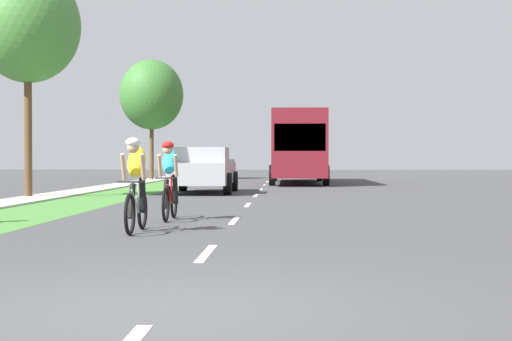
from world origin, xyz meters
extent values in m
plane|color=#424244|center=(0.00, 20.00, 0.00)|extent=(120.00, 120.00, 0.00)
cube|color=#478438|center=(-4.77, 20.00, 0.00)|extent=(2.35, 70.00, 0.01)
cube|color=#B2ADA3|center=(-6.65, 20.00, 0.00)|extent=(1.40, 70.00, 0.10)
cube|color=white|center=(0.00, 3.64, 0.00)|extent=(0.12, 1.80, 0.01)
cube|color=white|center=(0.00, 8.73, 0.00)|extent=(0.12, 1.80, 0.01)
cube|color=white|center=(0.00, 13.82, 0.00)|extent=(0.12, 1.80, 0.01)
cube|color=white|center=(0.00, 18.91, 0.00)|extent=(0.12, 1.80, 0.01)
cube|color=white|center=(0.00, 24.00, 0.00)|extent=(0.12, 1.80, 0.01)
cube|color=white|center=(0.00, 29.09, 0.00)|extent=(0.12, 1.80, 0.01)
cube|color=white|center=(0.00, 34.18, 0.00)|extent=(0.12, 1.80, 0.01)
cube|color=white|center=(0.00, 39.27, 0.00)|extent=(0.12, 1.80, 0.01)
cube|color=white|center=(0.00, 44.36, 0.00)|extent=(0.12, 1.80, 0.01)
cube|color=white|center=(0.00, 49.45, 0.00)|extent=(0.12, 1.80, 0.01)
torus|color=black|center=(-1.47, 6.87, 0.34)|extent=(0.06, 0.68, 0.68)
torus|color=black|center=(-1.47, 5.83, 0.34)|extent=(0.06, 0.68, 0.68)
cylinder|color=#A5A8AD|center=(-1.47, 6.25, 0.52)|extent=(0.04, 0.59, 0.43)
cylinder|color=#A5A8AD|center=(-1.47, 6.53, 0.62)|extent=(0.04, 0.04, 0.55)
cylinder|color=#A5A8AD|center=(-1.47, 6.30, 0.85)|extent=(0.03, 0.55, 0.03)
cylinder|color=black|center=(-1.47, 5.85, 0.86)|extent=(0.42, 0.02, 0.02)
ellipsoid|color=yellow|center=(-1.47, 6.37, 1.18)|extent=(0.30, 0.54, 0.63)
sphere|color=tan|center=(-1.47, 6.09, 1.42)|extent=(0.20, 0.20, 0.20)
ellipsoid|color=white|center=(-1.47, 6.09, 1.50)|extent=(0.24, 0.28, 0.16)
cylinder|color=tan|center=(-1.63, 6.09, 1.10)|extent=(0.07, 0.26, 0.45)
cylinder|color=tan|center=(-1.31, 6.09, 1.10)|extent=(0.07, 0.26, 0.45)
cylinder|color=black|center=(-1.57, 6.45, 0.52)|extent=(0.10, 0.30, 0.60)
cylinder|color=black|center=(-1.37, 6.40, 0.62)|extent=(0.10, 0.25, 0.61)
torus|color=black|center=(-1.30, 9.36, 0.34)|extent=(0.06, 0.68, 0.68)
torus|color=black|center=(-1.30, 8.32, 0.34)|extent=(0.06, 0.68, 0.68)
cylinder|color=red|center=(-1.30, 8.74, 0.52)|extent=(0.04, 0.59, 0.43)
cylinder|color=red|center=(-1.30, 9.02, 0.62)|extent=(0.04, 0.04, 0.55)
cylinder|color=red|center=(-1.30, 8.79, 0.85)|extent=(0.03, 0.55, 0.03)
cylinder|color=black|center=(-1.30, 8.34, 0.86)|extent=(0.42, 0.02, 0.02)
ellipsoid|color=#26A5CC|center=(-1.30, 8.86, 1.18)|extent=(0.30, 0.54, 0.63)
sphere|color=tan|center=(-1.30, 8.58, 1.42)|extent=(0.20, 0.20, 0.20)
ellipsoid|color=red|center=(-1.30, 8.58, 1.50)|extent=(0.24, 0.28, 0.16)
cylinder|color=tan|center=(-1.46, 8.58, 1.10)|extent=(0.07, 0.26, 0.45)
cylinder|color=tan|center=(-1.14, 8.58, 1.10)|extent=(0.07, 0.26, 0.45)
cylinder|color=black|center=(-1.40, 8.94, 0.52)|extent=(0.10, 0.30, 0.60)
cylinder|color=black|center=(-1.20, 8.89, 0.62)|extent=(0.10, 0.25, 0.61)
cube|color=#A5A8AD|center=(-1.95, 20.82, 0.72)|extent=(1.96, 5.10, 0.76)
cube|color=#A5A8AD|center=(-1.95, 20.05, 1.32)|extent=(1.80, 1.78, 0.64)
cube|color=#1E2833|center=(-1.95, 19.34, 1.30)|extent=(1.67, 0.08, 0.52)
cube|color=#A5A8AD|center=(-2.86, 21.84, 1.02)|extent=(0.08, 2.80, 0.40)
cube|color=#A5A8AD|center=(-1.05, 21.84, 1.02)|extent=(0.08, 2.80, 0.40)
cube|color=#A5A8AD|center=(-1.95, 23.33, 1.02)|extent=(1.80, 0.08, 0.40)
cylinder|color=black|center=(-2.93, 19.29, 0.38)|extent=(0.26, 0.76, 0.76)
cylinder|color=black|center=(-0.97, 19.29, 0.38)|extent=(0.26, 0.76, 0.76)
cylinder|color=black|center=(-2.93, 22.35, 0.38)|extent=(0.26, 0.76, 0.76)
cylinder|color=black|center=(-0.97, 22.35, 0.38)|extent=(0.26, 0.76, 0.76)
cube|color=maroon|center=(1.62, 32.24, 1.93)|extent=(2.50, 11.60, 3.10)
cube|color=#1E2833|center=(1.62, 32.24, 2.33)|extent=(2.52, 10.67, 0.64)
cube|color=#1E2833|center=(1.62, 26.47, 2.18)|extent=(2.25, 0.06, 1.20)
cylinder|color=black|center=(0.37, 28.47, 0.48)|extent=(0.28, 0.96, 0.96)
cylinder|color=black|center=(2.87, 28.47, 0.48)|extent=(0.28, 0.96, 0.96)
cylinder|color=black|center=(0.37, 35.43, 0.48)|extent=(0.28, 0.96, 0.96)
cylinder|color=black|center=(2.87, 35.43, 0.48)|extent=(0.28, 0.96, 0.96)
cube|color=#194C2D|center=(1.47, 49.05, 0.81)|extent=(1.90, 4.70, 1.00)
cube|color=#194C2D|center=(1.47, 49.25, 1.53)|extent=(1.71, 2.91, 0.52)
cube|color=#1E2833|center=(1.47, 47.99, 1.41)|extent=(1.56, 0.08, 0.44)
cylinder|color=black|center=(0.52, 47.64, 0.36)|extent=(0.25, 0.72, 0.72)
cylinder|color=black|center=(2.42, 47.64, 0.36)|extent=(0.25, 0.72, 0.72)
cylinder|color=black|center=(0.52, 50.46, 0.36)|extent=(0.25, 0.72, 0.72)
cylinder|color=black|center=(2.42, 50.46, 0.36)|extent=(0.25, 0.72, 0.72)
cube|color=red|center=(1.85, 61.68, 0.64)|extent=(1.76, 4.30, 0.76)
cube|color=red|center=(1.85, 61.83, 1.26)|extent=(1.55, 2.24, 0.52)
cube|color=#1E2833|center=(1.85, 60.86, 1.24)|extent=(1.44, 0.08, 0.44)
cylinder|color=black|center=(0.97, 60.35, 0.32)|extent=(0.22, 0.64, 0.64)
cylinder|color=black|center=(2.73, 60.35, 0.32)|extent=(0.22, 0.64, 0.64)
cylinder|color=black|center=(0.97, 63.01, 0.32)|extent=(0.22, 0.64, 0.64)
cylinder|color=black|center=(2.73, 63.01, 0.32)|extent=(0.22, 0.64, 0.64)
cylinder|color=brown|center=(-7.16, 17.28, 2.07)|extent=(0.24, 0.24, 4.15)
ellipsoid|color=#478438|center=(-7.16, 17.28, 5.47)|extent=(3.31, 3.31, 3.64)
cylinder|color=brown|center=(-6.96, 37.68, 1.77)|extent=(0.24, 0.24, 3.54)
ellipsoid|color=#38722D|center=(-6.96, 37.68, 5.04)|extent=(3.76, 3.76, 4.14)
camera|label=1|loc=(1.04, -5.95, 1.23)|focal=52.06mm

